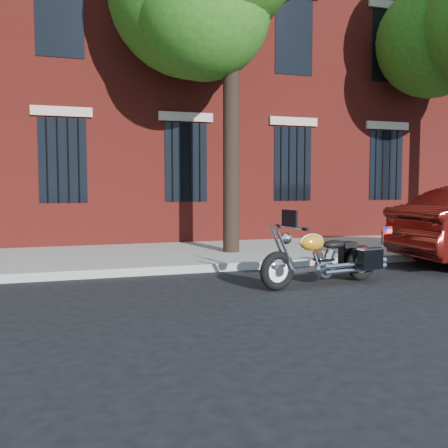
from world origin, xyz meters
name	(u,v)px	position (x,y,z in m)	size (l,w,h in m)	color
ground	(259,284)	(0.00, 0.00, 0.00)	(120.00, 120.00, 0.00)	black
curb	(232,266)	(0.00, 1.38, 0.07)	(40.00, 0.16, 0.15)	gray
sidewalk	(205,254)	(0.00, 3.26, 0.07)	(40.00, 3.60, 0.15)	gray
building	(152,59)	(0.00, 10.06, 6.00)	(26.00, 10.08, 12.00)	maroon
motorcycle	(328,259)	(1.03, -0.40, 0.41)	(2.45, 0.97, 1.22)	black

